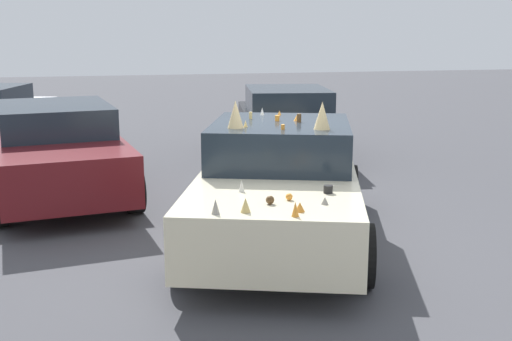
% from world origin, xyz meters
% --- Properties ---
extents(ground_plane, '(60.00, 60.00, 0.00)m').
position_xyz_m(ground_plane, '(0.00, 0.00, 0.00)').
color(ground_plane, '#47474C').
extents(art_car_decorated, '(4.93, 3.18, 1.78)m').
position_xyz_m(art_car_decorated, '(0.03, -0.01, 0.73)').
color(art_car_decorated, beige).
rests_on(art_car_decorated, ground).
extents(parked_sedan_row_back_far, '(4.77, 2.52, 1.44)m').
position_xyz_m(parked_sedan_row_back_far, '(2.93, 2.82, 0.74)').
color(parked_sedan_row_back_far, '#5B1419').
rests_on(parked_sedan_row_back_far, ground).
extents(parked_sedan_behind_left, '(4.46, 2.42, 1.44)m').
position_xyz_m(parked_sedan_behind_left, '(5.16, -1.52, 0.72)').
color(parked_sedan_behind_left, black).
rests_on(parked_sedan_behind_left, ground).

